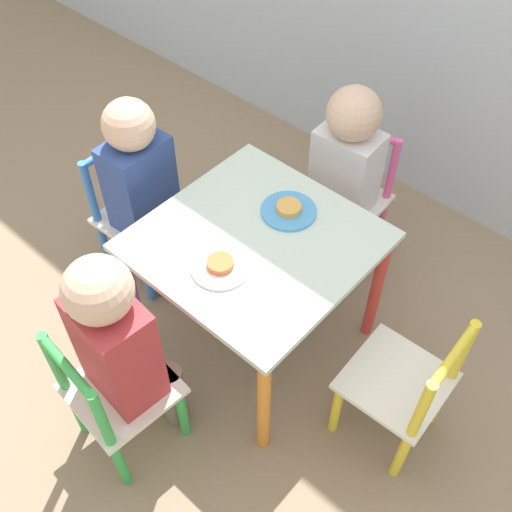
{
  "coord_description": "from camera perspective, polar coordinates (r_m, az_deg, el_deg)",
  "views": [
    {
      "loc": [
        0.75,
        -0.83,
        1.68
      ],
      "look_at": [
        0.0,
        0.0,
        0.4
      ],
      "focal_mm": 42.0,
      "sensor_mm": 36.0,
      "label": 1
    }
  ],
  "objects": [
    {
      "name": "chair_green",
      "position": [
        1.67,
        -13.26,
        -12.84
      ],
      "size": [
        0.28,
        0.28,
        0.5
      ],
      "rotation": [
        0.0,
        0.0,
        -3.23
      ],
      "color": "silver",
      "rests_on": "ground_plane"
    },
    {
      "name": "plate_front",
      "position": [
        1.57,
        -3.4,
        -0.94
      ],
      "size": [
        0.16,
        0.16,
        0.03
      ],
      "color": "white",
      "rests_on": "kids_table"
    },
    {
      "name": "ground_plane",
      "position": [
        2.02,
        -0.0,
        -7.58
      ],
      "size": [
        6.0,
        6.0,
        0.0
      ],
      "primitive_type": "plane",
      "color": "#8C755B"
    },
    {
      "name": "child_left",
      "position": [
        1.92,
        -10.69,
        6.85
      ],
      "size": [
        0.22,
        0.21,
        0.72
      ],
      "rotation": [
        0.0,
        0.0,
        -4.66
      ],
      "color": "#7A6B5B",
      "rests_on": "ground_plane"
    },
    {
      "name": "chair_blue",
      "position": [
        2.08,
        -11.13,
        3.77
      ],
      "size": [
        0.27,
        0.27,
        0.5
      ],
      "rotation": [
        0.0,
        0.0,
        -4.66
      ],
      "color": "silver",
      "rests_on": "ground_plane"
    },
    {
      "name": "kids_table",
      "position": [
        1.7,
        -0.0,
        0.03
      ],
      "size": [
        0.59,
        0.59,
        0.48
      ],
      "color": "silver",
      "rests_on": "ground_plane"
    },
    {
      "name": "child_back",
      "position": [
        1.96,
        8.35,
        8.36
      ],
      "size": [
        0.21,
        0.22,
        0.71
      ],
      "rotation": [
        0.0,
        0.0,
        0.06
      ],
      "color": "#38383D",
      "rests_on": "ground_plane"
    },
    {
      "name": "chair_yellow",
      "position": [
        1.69,
        13.86,
        -12.08
      ],
      "size": [
        0.27,
        0.27,
        0.5
      ],
      "rotation": [
        0.0,
        0.0,
        -1.53
      ],
      "color": "silver",
      "rests_on": "ground_plane"
    },
    {
      "name": "chair_pink",
      "position": [
        2.12,
        8.68,
        5.34
      ],
      "size": [
        0.28,
        0.28,
        0.5
      ],
      "rotation": [
        0.0,
        0.0,
        0.06
      ],
      "color": "silver",
      "rests_on": "ground_plane"
    },
    {
      "name": "child_front",
      "position": [
        1.52,
        -12.71,
        -7.99
      ],
      "size": [
        0.21,
        0.22,
        0.74
      ],
      "rotation": [
        0.0,
        0.0,
        -3.23
      ],
      "color": "#7A6B5B",
      "rests_on": "ground_plane"
    },
    {
      "name": "plate_back",
      "position": [
        1.71,
        3.13,
        4.39
      ],
      "size": [
        0.16,
        0.16,
        0.03
      ],
      "color": "#4C9EE0",
      "rests_on": "kids_table"
    }
  ]
}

